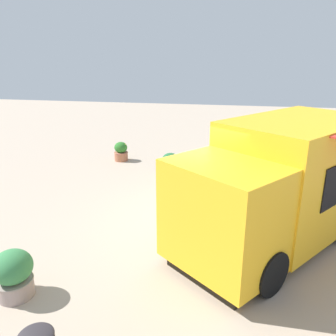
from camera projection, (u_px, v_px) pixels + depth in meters
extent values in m
plane|color=tan|center=(212.00, 225.00, 8.12)|extent=(40.00, 40.00, 0.00)
cube|color=yellow|center=(296.00, 174.00, 7.36)|extent=(3.85, 3.66, 2.37)
cube|color=yellow|center=(223.00, 216.00, 5.98)|extent=(2.33, 2.42, 1.89)
cube|color=black|center=(196.00, 209.00, 5.46)|extent=(1.05, 1.30, 0.72)
cube|color=black|center=(271.00, 238.00, 7.33)|extent=(4.51, 4.08, 0.22)
cylinder|color=black|center=(193.00, 231.00, 7.01)|extent=(0.76, 0.67, 0.80)
cylinder|color=black|center=(270.00, 273.00, 5.68)|extent=(0.76, 0.67, 0.80)
cylinder|color=black|center=(270.00, 197.00, 8.70)|extent=(0.76, 0.67, 0.80)
ellipsoid|color=navy|center=(313.00, 180.00, 10.83)|extent=(0.65, 0.61, 0.13)
cube|color=navy|center=(308.00, 181.00, 10.73)|extent=(0.37, 0.24, 0.11)
cube|color=navy|center=(315.00, 182.00, 10.63)|extent=(0.37, 0.24, 0.11)
cube|color=#3E6646|center=(314.00, 170.00, 10.74)|extent=(0.41, 0.34, 0.50)
sphere|color=brown|center=(316.00, 160.00, 10.62)|extent=(0.21, 0.21, 0.21)
sphere|color=black|center=(316.00, 159.00, 10.62)|extent=(0.21, 0.21, 0.21)
cube|color=#3E6646|center=(310.00, 169.00, 10.66)|extent=(0.35, 0.22, 0.27)
cube|color=#3E6646|center=(317.00, 170.00, 10.55)|extent=(0.35, 0.22, 0.27)
cylinder|color=#E3AC53|center=(312.00, 173.00, 10.49)|extent=(0.34, 0.20, 0.09)
cube|color=#68A447|center=(312.00, 173.00, 10.49)|extent=(0.28, 0.14, 0.02)
cylinder|color=#AD694D|center=(121.00, 156.00, 12.94)|extent=(0.50, 0.50, 0.33)
torus|color=#AF634F|center=(121.00, 152.00, 12.90)|extent=(0.53, 0.53, 0.04)
ellipsoid|color=#2D732A|center=(121.00, 147.00, 12.83)|extent=(0.48, 0.48, 0.41)
sphere|color=#E2E44B|center=(125.00, 145.00, 12.78)|extent=(0.09, 0.09, 0.09)
sphere|color=#D6D857|center=(118.00, 144.00, 12.94)|extent=(0.07, 0.07, 0.07)
sphere|color=#ECD051|center=(124.00, 146.00, 12.99)|extent=(0.07, 0.07, 0.07)
sphere|color=#DADD53|center=(118.00, 144.00, 12.89)|extent=(0.07, 0.07, 0.07)
cylinder|color=gray|center=(16.00, 287.00, 5.71)|extent=(0.59, 0.59, 0.31)
torus|color=gray|center=(14.00, 280.00, 5.66)|extent=(0.61, 0.61, 0.04)
ellipsoid|color=#3A8148|center=(12.00, 267.00, 5.58)|extent=(0.66, 0.66, 0.56)
sphere|color=yellow|center=(3.00, 255.00, 5.66)|extent=(0.05, 0.05, 0.05)
sphere|color=#EAF54F|center=(24.00, 266.00, 5.46)|extent=(0.08, 0.08, 0.08)
sphere|color=#F9F053|center=(9.00, 254.00, 5.76)|extent=(0.07, 0.07, 0.07)
sphere|color=#E5E647|center=(25.00, 254.00, 5.77)|extent=(0.07, 0.07, 0.07)
cylinder|color=#919F8A|center=(170.00, 170.00, 11.47)|extent=(0.51, 0.51, 0.29)
torus|color=#96A084|center=(170.00, 167.00, 11.42)|extent=(0.54, 0.54, 0.04)
ellipsoid|color=#236538|center=(170.00, 160.00, 11.35)|extent=(0.56, 0.56, 0.48)
sphere|color=yellow|center=(175.00, 159.00, 11.17)|extent=(0.08, 0.08, 0.08)
sphere|color=#F4DB56|center=(165.00, 159.00, 11.20)|extent=(0.06, 0.06, 0.06)
sphere|color=#F4DF56|center=(177.00, 157.00, 11.34)|extent=(0.06, 0.06, 0.06)
sphere|color=#F2DA49|center=(167.00, 155.00, 11.46)|extent=(0.06, 0.06, 0.06)
ellipsoid|color=#2F2A2E|center=(36.00, 336.00, 3.96)|extent=(0.42, 0.42, 0.09)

